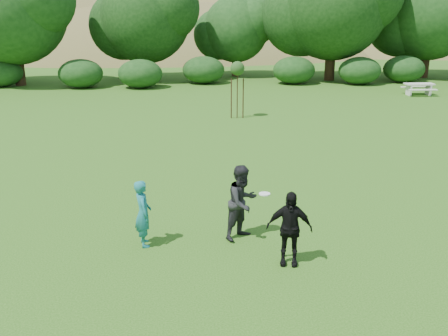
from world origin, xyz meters
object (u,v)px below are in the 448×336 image
at_px(player_grey, 242,202).
at_px(sapling, 237,70).
at_px(player_teal, 143,213).
at_px(picnic_table, 419,87).
at_px(player_black, 289,228).

bearing_deg(player_grey, sapling, 44.64).
bearing_deg(player_teal, picnic_table, -52.38).
height_order(player_grey, sapling, sapling).
xyz_separation_m(player_teal, sapling, (3.59, 14.03, 1.62)).
bearing_deg(player_black, player_teal, 170.91).
distance_m(player_teal, player_grey, 2.37).
height_order(player_grey, picnic_table, player_grey).
bearing_deg(player_grey, picnic_table, 15.51).
xyz_separation_m(sapling, picnic_table, (12.29, 6.06, -1.90)).
relative_size(sapling, picnic_table, 1.58).
distance_m(player_teal, player_black, 3.41).
relative_size(player_teal, player_grey, 0.87).
relative_size(player_black, sapling, 0.59).
relative_size(player_black, picnic_table, 0.94).
height_order(player_teal, sapling, sapling).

